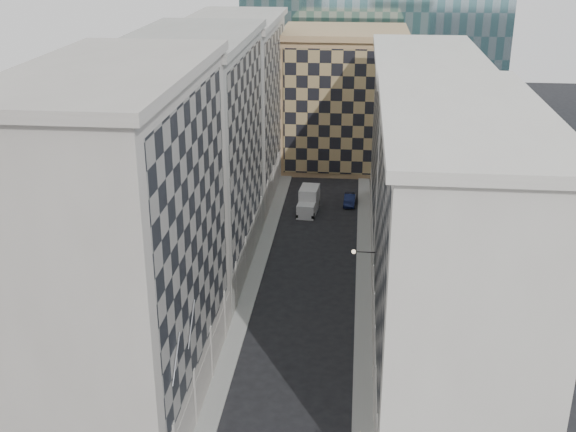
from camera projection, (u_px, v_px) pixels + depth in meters
The scene contains 12 objects.
sidewalk_west at pixel (253, 280), 68.98m from camera, with size 1.50×100.00×0.15m, color gray.
sidewalk_east at pixel (364, 285), 68.01m from camera, with size 1.50×100.00×0.15m, color gray.
bldg_left_a at pixel (125, 247), 47.58m from camera, with size 10.80×22.80×23.70m.
bldg_left_b at pixel (197, 156), 68.09m from camera, with size 10.80×22.80×22.70m.
bldg_left_c at pixel (236, 108), 88.59m from camera, with size 10.80×22.80×21.70m.
bldg_right_a at pixel (451, 256), 49.83m from camera, with size 10.80×26.80×20.70m.
bldg_right_b at pixel (422, 151), 74.94m from camera, with size 10.80×28.80×19.70m.
tan_block at pixel (343, 98), 99.83m from camera, with size 16.80×14.80×18.80m.
flagpoles_left at pixel (184, 341), 43.92m from camera, with size 0.10×6.33×2.33m.
bracket_lamp at pixel (356, 252), 60.27m from camera, with size 1.98×0.36×0.36m.
box_truck at pixel (308, 202), 85.29m from camera, with size 2.49×5.31×2.83m.
dark_car at pixel (350, 200), 87.67m from camera, with size 1.34×3.85×1.27m, color #0F1638.
Camera 1 is at (4.18, -31.13, 31.39)m, focal length 45.00 mm.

